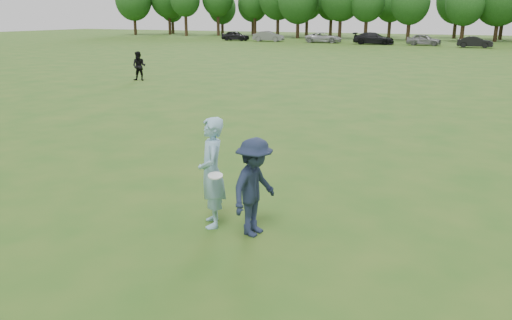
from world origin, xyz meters
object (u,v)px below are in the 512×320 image
(car_d, at_px, (374,38))
(car_e, at_px, (424,40))
(car_b, at_px, (268,36))
(car_c, at_px, (324,38))
(player_far_a, at_px, (139,66))
(thrower, at_px, (212,173))
(car_a, at_px, (235,36))
(car_f, at_px, (475,42))
(defender, at_px, (254,187))

(car_d, height_order, car_e, car_d)
(car_b, xyz_separation_m, car_c, (8.51, 0.11, -0.03))
(car_c, relative_size, car_d, 0.95)
(car_d, bearing_deg, car_b, 82.77)
(player_far_a, relative_size, car_d, 0.33)
(thrower, bearing_deg, car_a, 173.89)
(thrower, height_order, car_b, thrower)
(car_b, distance_m, car_d, 15.72)
(car_a, xyz_separation_m, car_e, (27.69, -0.45, 0.01))
(thrower, height_order, car_e, thrower)
(car_e, bearing_deg, car_c, 90.78)
(car_b, xyz_separation_m, car_f, (28.29, -2.37, -0.08))
(defender, xyz_separation_m, car_a, (-32.82, 61.67, -0.19))
(thrower, relative_size, car_a, 0.49)
(car_a, height_order, car_b, car_b)
(car_e, height_order, car_f, car_e)
(car_c, height_order, car_d, car_d)
(player_far_a, distance_m, car_b, 45.99)
(thrower, xyz_separation_m, car_d, (-10.63, 60.75, -0.27))
(car_d, bearing_deg, car_f, -102.08)
(thrower, distance_m, defender, 0.91)
(car_b, bearing_deg, car_d, -99.82)
(player_far_a, relative_size, car_a, 0.41)
(car_b, relative_size, car_e, 1.05)
(car_c, bearing_deg, car_b, 86.87)
(defender, bearing_deg, thrower, 95.24)
(car_d, relative_size, car_f, 1.33)
(player_far_a, bearing_deg, thrower, -63.99)
(car_a, bearing_deg, defender, -153.56)
(car_b, height_order, car_d, car_d)
(player_far_a, bearing_deg, car_d, 68.75)
(player_far_a, height_order, car_b, player_far_a)
(car_f, bearing_deg, car_a, 86.34)
(car_c, xyz_separation_m, car_f, (19.78, -2.48, -0.04))
(player_far_a, bearing_deg, car_b, 88.71)
(thrower, bearing_deg, car_b, 169.70)
(defender, distance_m, car_b, 67.27)
(car_c, relative_size, car_f, 1.27)
(car_c, bearing_deg, car_e, -95.55)
(car_b, height_order, car_e, car_b)
(defender, relative_size, car_a, 0.43)
(player_far_a, relative_size, car_f, 0.43)
(defender, bearing_deg, player_far_a, 50.34)
(car_e, relative_size, car_f, 1.07)
(car_d, xyz_separation_m, car_f, (12.59, -1.65, -0.12))
(thrower, height_order, car_d, thrower)
(car_a, height_order, car_c, car_a)
(car_f, bearing_deg, car_c, 83.46)
(car_a, bearing_deg, car_b, -93.26)
(player_far_a, distance_m, car_f, 45.47)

